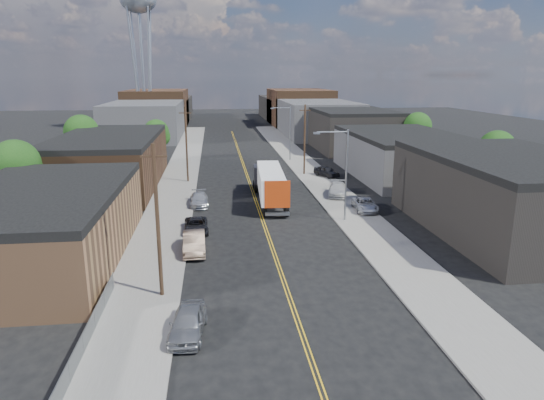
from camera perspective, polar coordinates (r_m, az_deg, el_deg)
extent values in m
plane|color=black|center=(80.90, -3.51, 4.52)|extent=(260.00, 260.00, 0.00)
cube|color=gold|center=(66.21, -2.73, 2.30)|extent=(0.32, 120.00, 0.01)
cube|color=slate|center=(66.22, -10.97, 2.11)|extent=(5.00, 140.00, 0.15)
cube|color=slate|center=(67.51, 5.34, 2.55)|extent=(5.00, 140.00, 0.15)
cube|color=brown|center=(41.51, -25.47, -2.99)|extent=(12.00, 22.00, 5.00)
cube|color=black|center=(40.83, -25.89, 0.76)|extent=(12.00, 22.00, 0.60)
cube|color=#452D1B|center=(65.89, -18.55, 4.15)|extent=(12.00, 26.00, 6.00)
cube|color=black|center=(65.42, -18.78, 6.99)|extent=(12.00, 26.00, 0.60)
cube|color=black|center=(48.83, 26.33, 0.28)|extent=(14.00, 22.00, 6.50)
cube|color=black|center=(48.17, 26.80, 4.38)|extent=(14.00, 22.00, 0.60)
cube|color=navy|center=(45.41, 19.16, 0.48)|extent=(0.30, 20.00, 0.80)
cube|color=#323234|center=(71.61, 15.09, 4.98)|extent=(14.00, 24.00, 5.50)
cube|color=black|center=(71.20, 15.25, 7.39)|extent=(14.00, 24.00, 0.60)
cube|color=black|center=(95.90, 9.39, 8.03)|extent=(14.00, 22.00, 7.00)
cube|color=black|center=(95.56, 9.48, 10.29)|extent=(14.00, 22.00, 0.60)
cube|color=#323234|center=(116.03, -14.63, 9.09)|extent=(16.00, 30.00, 8.00)
cube|color=#323234|center=(117.58, 5.33, 9.56)|extent=(16.00, 30.00, 8.00)
cube|color=#452D1B|center=(140.70, -13.33, 10.45)|extent=(16.00, 26.00, 10.00)
cube|color=#452D1B|center=(141.99, 3.21, 10.84)|extent=(16.00, 26.00, 10.00)
cube|color=black|center=(160.65, -12.53, 10.41)|extent=(16.00, 40.00, 7.00)
cube|color=black|center=(161.78, 1.96, 10.76)|extent=(16.00, 40.00, 7.00)
cylinder|color=gray|center=(130.74, -14.97, 14.46)|extent=(0.80, 0.80, 30.00)
cylinder|color=gray|center=(129.25, -15.88, 14.41)|extent=(1.94, 1.94, 29.98)
cylinder|color=gray|center=(128.77, -14.28, 14.51)|extent=(1.94, 1.94, 29.98)
cylinder|color=gray|center=(132.73, -15.64, 14.41)|extent=(1.94, 1.94, 29.98)
cylinder|color=gray|center=(132.26, -14.09, 14.51)|extent=(1.94, 1.94, 29.98)
cylinder|color=gray|center=(47.25, 8.73, 2.76)|extent=(0.18, 0.18, 9.00)
cylinder|color=gray|center=(46.20, 7.12, 7.96)|extent=(3.00, 0.12, 0.12)
cube|color=gray|center=(45.87, 5.28, 7.84)|extent=(0.60, 0.25, 0.18)
cylinder|color=gray|center=(81.10, 2.15, 7.77)|extent=(0.18, 0.18, 9.00)
cylinder|color=gray|center=(80.49, 1.10, 10.80)|extent=(3.00, 0.12, 0.12)
cube|color=gray|center=(80.30, 0.02, 10.72)|extent=(0.60, 0.25, 0.18)
cylinder|color=black|center=(31.11, -13.30, -2.66)|extent=(0.26, 0.26, 10.00)
cube|color=black|center=(30.17, -13.76, 4.99)|extent=(1.60, 0.12, 0.12)
cylinder|color=black|center=(65.28, -10.03, 6.37)|extent=(0.26, 0.26, 10.00)
cube|color=black|center=(64.84, -10.19, 10.05)|extent=(1.60, 0.12, 0.12)
cylinder|color=black|center=(69.33, 3.86, 7.02)|extent=(0.26, 0.26, 10.00)
cube|color=black|center=(68.92, 3.92, 10.49)|extent=(1.60, 0.12, 0.12)
cube|color=slate|center=(27.55, -21.33, -15.61)|extent=(0.02, 16.00, 1.20)
cube|color=slate|center=(27.26, -21.45, -14.51)|extent=(0.05, 16.00, 0.05)
cylinder|color=black|center=(54.55, -27.52, 0.28)|extent=(0.36, 0.36, 4.25)
sphere|color=#10360E|center=(53.91, -27.94, 3.79)|extent=(4.76, 4.76, 4.76)
sphere|color=#10360E|center=(54.11, -27.13, 3.00)|extent=(3.74, 3.74, 3.74)
sphere|color=#10360E|center=(53.82, -28.51, 3.06)|extent=(3.40, 3.40, 3.40)
cylinder|color=black|center=(77.95, -21.27, 4.85)|extent=(0.36, 0.36, 4.50)
sphere|color=#10360E|center=(77.49, -21.51, 7.48)|extent=(5.04, 5.04, 5.04)
sphere|color=#10360E|center=(77.73, -20.97, 6.87)|extent=(3.96, 3.96, 3.96)
sphere|color=#10360E|center=(77.30, -21.90, 6.95)|extent=(3.60, 3.60, 3.60)
cylinder|color=black|center=(82.99, -13.35, 5.72)|extent=(0.36, 0.36, 3.75)
sphere|color=#10360E|center=(82.61, -13.47, 7.77)|extent=(4.20, 4.20, 4.20)
sphere|color=#10360E|center=(82.93, -13.01, 7.30)|extent=(3.30, 3.30, 3.30)
sphere|color=#10360E|center=(82.33, -13.83, 7.36)|extent=(3.00, 3.00, 3.00)
cylinder|color=black|center=(66.50, 24.65, 2.79)|extent=(0.36, 0.36, 4.00)
sphere|color=#10360E|center=(66.00, 24.94, 5.51)|extent=(4.48, 4.48, 4.48)
sphere|color=#10360E|center=(66.68, 25.17, 4.87)|extent=(3.52, 3.52, 3.52)
sphere|color=#10360E|center=(65.48, 24.69, 4.98)|extent=(3.20, 3.20, 3.20)
cylinder|color=black|center=(87.54, 16.59, 6.11)|extent=(0.36, 0.36, 4.25)
sphere|color=#10360E|center=(87.14, 16.75, 8.32)|extent=(4.76, 4.76, 4.76)
sphere|color=#10360E|center=(87.74, 17.00, 7.78)|extent=(3.74, 3.74, 3.74)
sphere|color=#10360E|center=(86.64, 16.52, 7.91)|extent=(3.40, 3.40, 3.40)
cube|color=silver|center=(53.49, -0.18, 2.15)|extent=(3.17, 11.83, 2.73)
cube|color=#A0300C|center=(47.83, 0.63, 0.66)|extent=(2.56, 0.26, 2.75)
cube|color=gray|center=(48.35, 0.63, -1.64)|extent=(2.44, 0.73, 0.25)
cube|color=black|center=(60.72, -0.96, 2.65)|extent=(2.61, 3.25, 3.02)
cylinder|color=black|center=(49.70, 0.42, -1.25)|extent=(2.59, 1.11, 0.98)
cylinder|color=black|center=(60.94, -0.96, 1.71)|extent=(2.49, 1.11, 0.98)
imported|color=#939598|center=(27.87, -9.88, -13.99)|extent=(2.26, 4.69, 1.54)
imported|color=#91755F|center=(39.84, -9.14, -4.97)|extent=(1.91, 5.03, 1.64)
imported|color=black|center=(44.79, -8.90, -3.01)|extent=(2.31, 4.65, 1.27)
imported|color=#B9BBBF|center=(53.81, -8.59, 0.04)|extent=(2.08, 4.83, 1.39)
imported|color=#BBBDC1|center=(51.73, 10.90, -0.52)|extent=(2.51, 4.85, 1.31)
imported|color=#AEAEAE|center=(57.71, 7.74, 1.25)|extent=(3.31, 5.42, 1.47)
imported|color=black|center=(68.47, 6.44, 3.38)|extent=(3.45, 4.65, 1.47)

